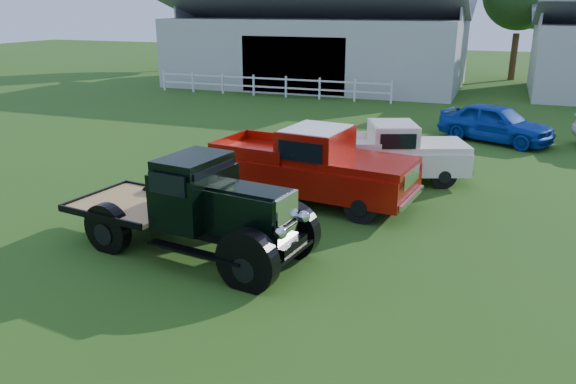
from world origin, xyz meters
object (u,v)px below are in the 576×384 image
at_px(red_pickup, 312,164).
at_px(misc_car_blue, 496,123).
at_px(vintage_flatbed, 191,205).
at_px(white_pickup, 389,153).

height_order(red_pickup, misc_car_blue, red_pickup).
bearing_deg(misc_car_blue, vintage_flatbed, -179.70).
relative_size(white_pickup, misc_car_blue, 1.10).
xyz_separation_m(red_pickup, misc_car_blue, (4.43, 9.03, -0.29)).
bearing_deg(red_pickup, vintage_flatbed, -100.90).
height_order(red_pickup, white_pickup, red_pickup).
bearing_deg(vintage_flatbed, white_pickup, 74.26).
relative_size(vintage_flatbed, misc_car_blue, 1.26).
distance_m(red_pickup, misc_car_blue, 10.06).
bearing_deg(red_pickup, white_pickup, 65.77).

